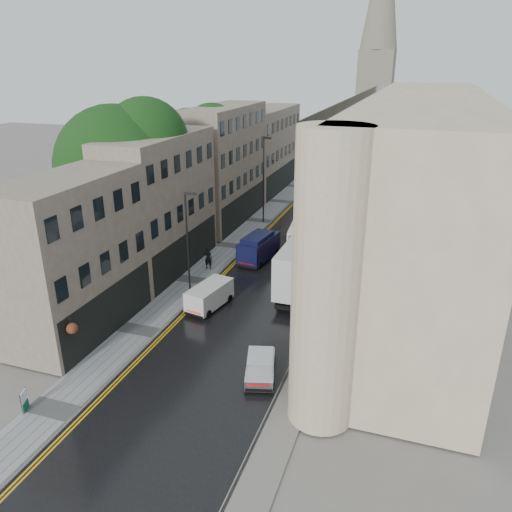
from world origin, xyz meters
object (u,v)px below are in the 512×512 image
Objects in this scene: lamp_post_far at (264,181)px; white_lorry at (280,277)px; silver_hatchback at (246,378)px; tree_near at (119,187)px; cream_bus at (291,240)px; lamp_post_near at (188,244)px; estate_sign at (24,401)px; navy_van at (241,251)px; pedestrian at (208,258)px; white_van at (189,301)px; tree_far at (193,166)px.

white_lorry is at bearing -45.84° from lamp_post_far.
tree_near is at bearing 125.03° from silver_hatchback.
lamp_post_far is (-5.26, 8.11, 3.22)m from cream_bus.
lamp_post_near is 15.50m from estate_sign.
white_lorry is 7.03× the size of estate_sign.
navy_van is at bearing 61.44° from estate_sign.
pedestrian is 0.24× the size of lamp_post_near.
pedestrian is at bearing 152.08° from white_lorry.
pedestrian is (6.78, 1.74, -5.89)m from tree_near.
pedestrian reaches higher than white_van.
tree_near is 1.81× the size of lamp_post_near.
navy_van is at bearing -47.46° from tree_far.
pedestrian is at bearing 90.30° from lamp_post_near.
navy_van is 0.54× the size of lamp_post_far.
white_lorry is 6.62m from white_van.
navy_van is 7.14m from lamp_post_near.
cream_bus is 5.16m from navy_van.
navy_van is at bearing 95.79° from silver_hatchback.
lamp_post_far is at bearing 111.74° from white_lorry.
white_lorry reaches higher than cream_bus.
cream_bus is 2.93× the size of silver_hatchback.
tree_far is at bearing 104.84° from silver_hatchback.
navy_van is at bearing 98.21° from white_van.
lamp_post_far is (-6.94, 17.67, 2.59)m from white_lorry.
white_van reaches higher than estate_sign.
lamp_post_near is (-6.83, -0.68, 1.92)m from white_lorry.
lamp_post_near reaches higher than cream_bus.
tree_far is (0.30, 13.00, -0.72)m from tree_near.
white_lorry is 2.21× the size of silver_hatchback.
white_van is at bearing -66.01° from tree_far.
cream_bus is at bearing -24.92° from tree_far.
tree_near is 17.21m from lamp_post_far.
silver_hatchback is at bearing -83.34° from white_lorry.
lamp_post_far is at bearing 116.25° from cream_bus.
white_lorry is 8.39m from pedestrian.
estate_sign is (-3.18, -12.19, -0.23)m from white_van.
pedestrian is at bearing 66.99° from estate_sign.
cream_bus is at bearing 55.21° from navy_van.
cream_bus reaches higher than navy_van.
lamp_post_far is at bearing 67.89° from estate_sign.
white_van is 3.56× the size of estate_sign.
tree_far reaches higher than navy_van.
white_van is 21.57m from lamp_post_far.
white_van is at bearing 56.24° from estate_sign.
estate_sign is at bearing -94.09° from white_van.
lamp_post_near reaches higher than white_van.
cream_bus reaches higher than pedestrian.
estate_sign is (-1.84, -15.04, -3.29)m from lamp_post_near.
lamp_post_far is at bearing 90.59° from silver_hatchback.
tree_near reaches higher than cream_bus.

